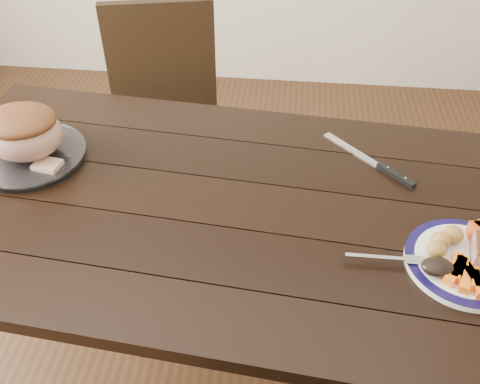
# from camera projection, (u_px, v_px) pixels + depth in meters

# --- Properties ---
(ground) EXTENTS (4.00, 4.00, 0.00)m
(ground) POSITION_uv_depth(u_px,v_px,m) (218.00, 360.00, 1.87)
(ground) COLOR #472B16
(ground) RESTS_ON ground
(dining_table) EXTENTS (1.67, 1.04, 0.75)m
(dining_table) POSITION_uv_depth(u_px,v_px,m) (211.00, 225.00, 1.44)
(dining_table) COLOR black
(dining_table) RESTS_ON ground
(chair_far) EXTENTS (0.51, 0.51, 0.93)m
(chair_far) POSITION_uv_depth(u_px,v_px,m) (166.00, 114.00, 2.10)
(chair_far) COLOR black
(chair_far) RESTS_ON ground
(dinner_plate) EXTENTS (0.27, 0.27, 0.02)m
(dinner_plate) POSITION_uv_depth(u_px,v_px,m) (465.00, 263.00, 1.20)
(dinner_plate) COLOR white
(dinner_plate) RESTS_ON dining_table
(plate_rim) EXTENTS (0.27, 0.27, 0.02)m
(plate_rim) POSITION_uv_depth(u_px,v_px,m) (466.00, 260.00, 1.20)
(plate_rim) COLOR #0F0B39
(plate_rim) RESTS_ON dinner_plate
(serving_platter) EXTENTS (0.30, 0.30, 0.02)m
(serving_platter) POSITION_uv_depth(u_px,v_px,m) (31.00, 157.00, 1.50)
(serving_platter) COLOR white
(serving_platter) RESTS_ON dining_table
(roasted_potatoes) EXTENTS (0.09, 0.09, 0.04)m
(roasted_potatoes) POSITION_uv_depth(u_px,v_px,m) (444.00, 241.00, 1.21)
(roasted_potatoes) COLOR gold
(roasted_potatoes) RESTS_ON dinner_plate
(carrot_batons) EXTENTS (0.08, 0.12, 0.02)m
(carrot_batons) POSITION_uv_depth(u_px,v_px,m) (465.00, 274.00, 1.15)
(carrot_batons) COLOR orange
(carrot_batons) RESTS_ON dinner_plate
(dark_mushroom) EXTENTS (0.07, 0.05, 0.03)m
(dark_mushroom) POSITION_uv_depth(u_px,v_px,m) (438.00, 267.00, 1.16)
(dark_mushroom) COLOR black
(dark_mushroom) RESTS_ON dinner_plate
(fork) EXTENTS (0.18, 0.03, 0.00)m
(fork) POSITION_uv_depth(u_px,v_px,m) (391.00, 259.00, 1.20)
(fork) COLOR silver
(fork) RESTS_ON dinner_plate
(roast_joint) EXTENTS (0.21, 0.18, 0.14)m
(roast_joint) POSITION_uv_depth(u_px,v_px,m) (23.00, 134.00, 1.45)
(roast_joint) COLOR tan
(roast_joint) RESTS_ON serving_platter
(cut_slice) EXTENTS (0.08, 0.07, 0.02)m
(cut_slice) POSITION_uv_depth(u_px,v_px,m) (47.00, 165.00, 1.44)
(cut_slice) COLOR tan
(cut_slice) RESTS_ON serving_platter
(carving_knife) EXTENTS (0.24, 0.24, 0.01)m
(carving_knife) POSITION_uv_depth(u_px,v_px,m) (384.00, 168.00, 1.47)
(carving_knife) COLOR silver
(carving_knife) RESTS_ON dining_table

